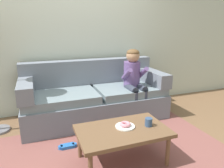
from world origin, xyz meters
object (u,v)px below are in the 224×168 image
(couch, at_px, (95,98))
(mug, at_px, (149,122))
(person_child, at_px, (134,77))
(donut, at_px, (125,124))
(coffee_table, at_px, (123,133))
(toy_controller, at_px, (68,147))

(couch, distance_m, mug, 1.29)
(couch, bearing_deg, person_child, -19.13)
(person_child, bearing_deg, donut, -120.80)
(person_child, xyz_separation_m, donut, (-0.59, -0.99, -0.25))
(donut, height_order, mug, mug)
(mug, bearing_deg, coffee_table, 174.24)
(coffee_table, height_order, mug, mug)
(couch, height_order, donut, couch)
(donut, relative_size, toy_controller, 0.53)
(coffee_table, xyz_separation_m, mug, (0.29, -0.03, 0.09))
(mug, bearing_deg, person_child, 71.98)
(donut, relative_size, mug, 1.33)
(donut, bearing_deg, toy_controller, 142.51)
(mug, relative_size, toy_controller, 0.40)
(toy_controller, bearing_deg, couch, 62.62)
(couch, distance_m, coffee_table, 1.23)
(coffee_table, distance_m, donut, 0.09)
(toy_controller, bearing_deg, donut, -28.07)
(coffee_table, bearing_deg, couch, 87.63)
(couch, distance_m, donut, 1.20)
(coffee_table, relative_size, donut, 7.92)
(couch, xyz_separation_m, donut, (-0.01, -1.20, 0.09))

